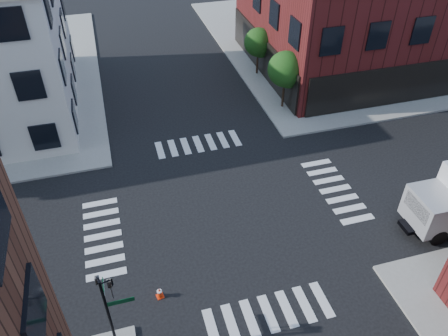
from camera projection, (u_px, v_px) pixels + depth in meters
ground at (226, 211)px, 25.31m from camera, size 120.00×120.00×0.00m
sidewalk_ne at (363, 37)px, 45.58m from camera, size 30.00×30.00×0.15m
tree_near at (286, 71)px, 32.47m from camera, size 2.69×2.69×4.49m
tree_far at (259, 44)px, 37.16m from camera, size 2.43×2.43×4.07m
signal_pole at (109, 306)px, 17.06m from camera, size 1.29×1.24×4.60m
traffic_cone at (160, 293)px, 20.58m from camera, size 0.40×0.40×0.63m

